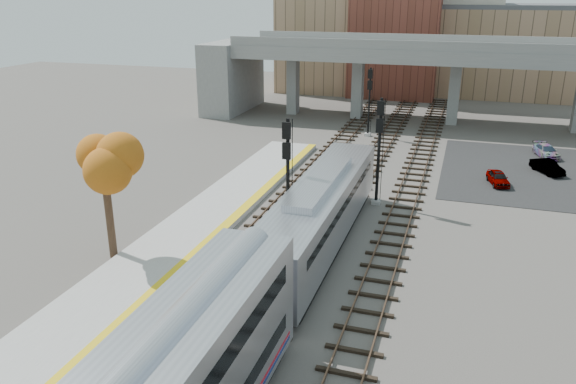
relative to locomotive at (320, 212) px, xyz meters
The scene contains 15 objects.
ground 8.87m from the locomotive, 96.70° to the right, with size 160.00×160.00×0.00m, color #47423D.
platform 12.04m from the locomotive, 134.10° to the right, with size 4.50×60.00×0.35m, color #9E9E99.
yellow_strip 10.79m from the locomotive, 126.72° to the right, with size 0.70×60.00×0.01m, color yellow.
tracks 4.56m from the locomotive, 90.96° to the left, with size 10.70×95.00×0.25m.
overpass 36.87m from the locomotive, 83.86° to the left, with size 54.00×12.00×9.50m.
buildings_far 58.33m from the locomotive, 89.74° to the left, with size 43.00×21.00×20.60m.
parking_lot 23.53m from the locomotive, 56.29° to the left, with size 14.00×18.00×0.04m, color black.
locomotive is the anchor object (origin of this frame).
signal_mast_near 2.64m from the locomotive, behind, with size 0.60×0.64×7.57m.
signal_mast_mid 8.60m from the locomotive, 76.31° to the left, with size 0.60×0.64×7.61m.
signal_mast_far 27.90m from the locomotive, 94.32° to the left, with size 0.60×0.64×7.07m.
tree 12.27m from the locomotive, 156.45° to the right, with size 3.60×3.60×7.03m.
car_a 18.63m from the locomotive, 55.86° to the left, with size 1.25×3.11×1.06m, color #99999E.
car_b 24.41m from the locomotive, 53.76° to the left, with size 1.17×3.36×1.11m, color #99999E.
car_c 29.08m from the locomotive, 59.22° to the left, with size 1.50×3.69×1.07m, color #99999E.
Camera 1 is at (8.44, -20.84, 14.38)m, focal length 35.00 mm.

